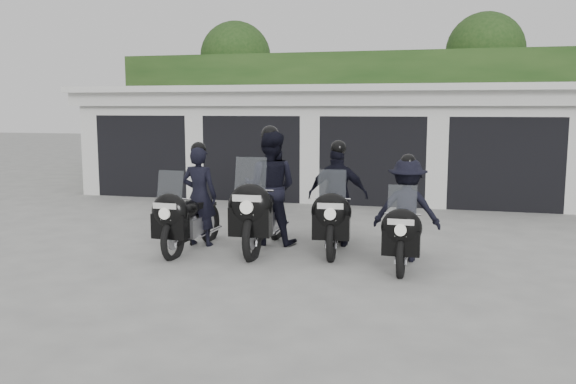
% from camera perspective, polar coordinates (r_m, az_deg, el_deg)
% --- Properties ---
extents(ground, '(80.00, 80.00, 0.00)m').
position_cam_1_polar(ground, '(9.89, 3.98, -6.25)').
color(ground, '#9A9A95').
rests_on(ground, ground).
extents(garage_block, '(16.40, 6.80, 2.96)m').
position_cam_1_polar(garage_block, '(17.60, 8.87, 4.61)').
color(garage_block, silver).
rests_on(garage_block, ground).
extents(background_vegetation, '(20.00, 3.90, 5.80)m').
position_cam_1_polar(background_vegetation, '(22.39, 11.16, 8.70)').
color(background_vegetation, '#1B3814').
rests_on(background_vegetation, ground).
extents(police_bike_a, '(0.69, 2.17, 1.88)m').
position_cam_1_polar(police_bike_a, '(10.54, -8.96, -1.30)').
color(police_bike_a, black).
rests_on(police_bike_a, ground).
extents(police_bike_b, '(1.00, 2.49, 2.17)m').
position_cam_1_polar(police_bike_b, '(10.58, -1.98, -0.26)').
color(police_bike_b, black).
rests_on(police_bike_b, ground).
extents(police_bike_c, '(1.09, 2.20, 1.92)m').
position_cam_1_polar(police_bike_c, '(10.49, 4.60, -0.92)').
color(police_bike_c, black).
rests_on(police_bike_c, ground).
extents(police_bike_d, '(1.06, 2.01, 1.75)m').
position_cam_1_polar(police_bike_d, '(9.66, 10.98, -2.20)').
color(police_bike_d, black).
rests_on(police_bike_d, ground).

